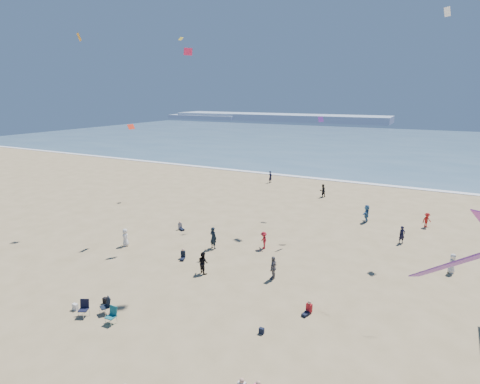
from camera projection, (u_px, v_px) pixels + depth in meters
The scene contains 12 objects.
ground at pixel (130, 362), 18.51m from camera, with size 220.00×220.00×0.00m, color tan.
ocean at pixel (381, 144), 100.25m from camera, with size 220.00×100.00×0.06m, color #476B84.
surf_line at pixel (339, 181), 57.22m from camera, with size 220.00×1.20×0.08m, color white.
headland_far at pixel (277, 117), 190.94m from camera, with size 110.00×20.00×3.20m, color #7A8EA8.
headland_near at pixel (205, 117), 204.48m from camera, with size 40.00×14.00×2.00m, color #7A8EA8.
standing_flyers at pixel (311, 252), 29.37m from camera, with size 26.59×42.95×1.92m.
seated_group at pixel (223, 291), 24.39m from camera, with size 16.49×16.68×0.84m.
chair_cluster at pixel (99, 310), 22.05m from camera, with size 2.71×1.61×1.00m.
white_tote at pixel (75, 307), 22.95m from camera, with size 0.35×0.20×0.40m, color silver.
black_backpack at pixel (105, 301), 23.66m from camera, with size 0.30×0.22×0.38m, color black.
navy_bag at pixel (262, 331), 20.67m from camera, with size 0.28×0.18×0.34m, color black.
kites_aloft at pixel (370, 56), 22.01m from camera, with size 45.61×38.72×28.48m.
Camera 1 is at (12.05, -11.55, 12.83)m, focal length 28.00 mm.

